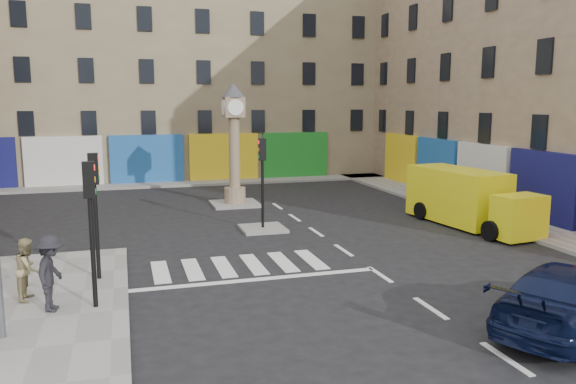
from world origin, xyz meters
name	(u,v)px	position (x,y,z in m)	size (l,w,h in m)	color
ground	(395,285)	(0.00, 0.00, 0.00)	(120.00, 120.00, 0.00)	black
sidewalk_right	(459,206)	(8.70, 10.00, 0.07)	(2.60, 30.00, 0.15)	gray
sidewalk_far	(180,183)	(-4.00, 22.20, 0.07)	(32.00, 2.40, 0.15)	gray
island_near	(263,229)	(-2.00, 8.00, 0.06)	(1.80, 1.80, 0.12)	gray
island_far	(235,204)	(-2.00, 14.00, 0.06)	(2.40, 2.40, 0.12)	gray
building_right	(574,48)	(15.00, 10.00, 8.00)	(10.00, 30.00, 16.00)	#998264
building_far	(169,57)	(-4.00, 28.00, 8.50)	(32.00, 10.00, 17.00)	#897C5B
traffic_light_left_near	(90,211)	(-8.30, 0.20, 2.62)	(0.28, 0.22, 3.70)	black
traffic_light_left_far	(95,196)	(-8.30, 2.60, 2.62)	(0.28, 0.22, 3.70)	black
traffic_light_island	(262,168)	(-2.00, 8.00, 2.59)	(0.28, 0.22, 3.70)	black
clock_pillar	(234,136)	(-2.00, 14.00, 3.55)	(1.20, 1.20, 6.10)	#998264
navy_sedan	(571,297)	(2.42, -4.08, 0.77)	(2.17, 5.34, 1.55)	black
yellow_van	(467,199)	(6.62, 6.31, 1.18)	(2.82, 6.74, 2.38)	yellow
pedestrian_tan	(28,269)	(-9.99, 1.27, 0.97)	(0.80, 0.62, 1.64)	#97895D
pedestrian_dark	(51,273)	(-9.31, 0.22, 1.11)	(1.24, 0.71, 1.91)	black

